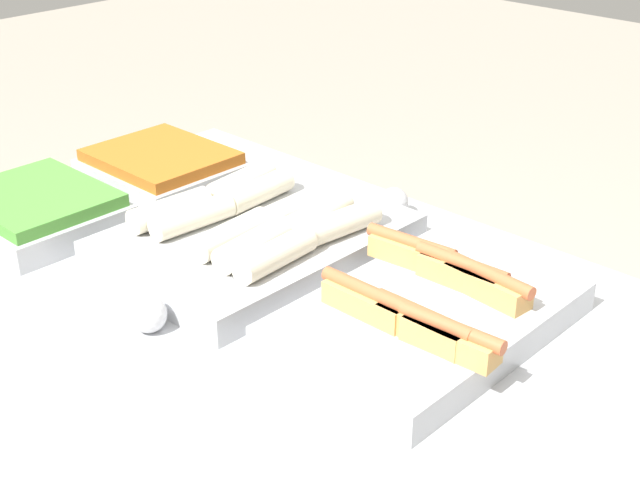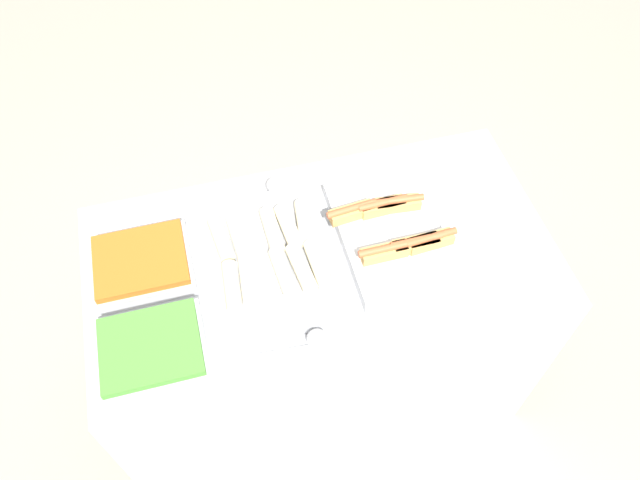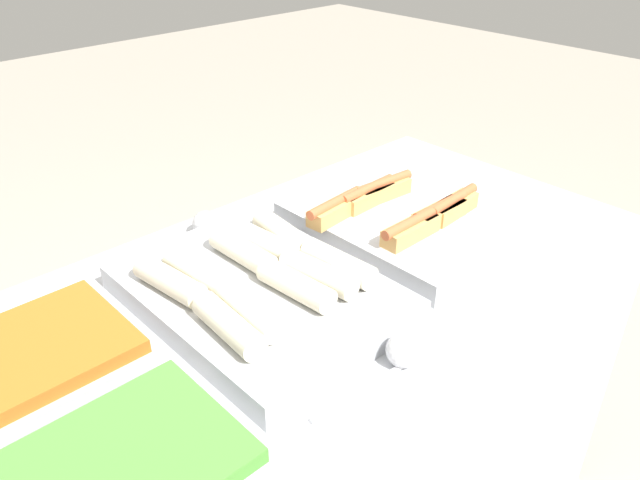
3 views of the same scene
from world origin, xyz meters
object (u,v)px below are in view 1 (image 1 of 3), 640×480
object	(u,v)px
tray_hotdogs	(429,313)
serving_spoon_far	(389,202)
tray_wraps	(257,234)
tray_side_front	(37,211)
serving_spoon_near	(145,313)
tray_side_back	(162,168)

from	to	relation	value
tray_hotdogs	serving_spoon_far	bearing A→B (deg)	137.43
tray_wraps	tray_side_front	xyz separation A→B (m)	(-0.38, -0.21, -0.00)
tray_side_front	serving_spoon_near	size ratio (longest dim) A/B	1.29
serving_spoon_near	serving_spoon_far	xyz separation A→B (m)	(0.01, 0.58, -0.00)
tray_hotdogs	tray_side_back	xyz separation A→B (m)	(-0.76, 0.08, 0.00)
tray_side_back	tray_side_front	bearing A→B (deg)	-90.00
tray_wraps	tray_side_back	size ratio (longest dim) A/B	1.73
tray_wraps	tray_side_front	distance (m)	0.44
tray_side_front	tray_side_back	distance (m)	0.29
serving_spoon_near	tray_side_front	bearing A→B (deg)	170.00
serving_spoon_near	tray_side_back	bearing A→B (deg)	139.82
tray_side_front	serving_spoon_far	bearing A→B (deg)	48.59
tray_side_front	serving_spoon_near	xyz separation A→B (m)	(0.44, -0.08, -0.01)
tray_wraps	tray_side_front	size ratio (longest dim) A/B	1.73
tray_hotdogs	serving_spoon_near	bearing A→B (deg)	-138.02
tray_hotdogs	tray_side_back	world-z (taller)	tray_hotdogs
tray_side_front	tray_side_back	xyz separation A→B (m)	(0.00, 0.29, 0.00)
tray_side_front	serving_spoon_near	bearing A→B (deg)	-10.00
serving_spoon_near	tray_hotdogs	bearing A→B (deg)	41.98
tray_side_back	serving_spoon_far	bearing A→B (deg)	25.43
tray_hotdogs	tray_wraps	size ratio (longest dim) A/B	0.92
tray_hotdogs	tray_side_front	size ratio (longest dim) A/B	1.59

